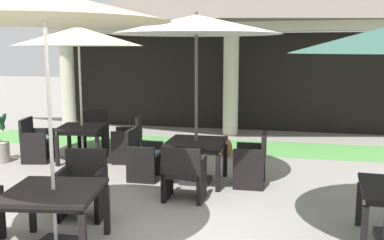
{
  "coord_description": "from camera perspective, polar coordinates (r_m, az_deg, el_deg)",
  "views": [
    {
      "loc": [
        1.63,
        -4.32,
        2.27
      ],
      "look_at": [
        -0.04,
        3.0,
        1.08
      ],
      "focal_mm": 41.56,
      "sensor_mm": 36.0,
      "label": 1
    }
  ],
  "objects": [
    {
      "name": "patio_umbrella_mid_left",
      "position": [
        7.45,
        0.56,
        12.0
      ],
      "size": [
        2.83,
        2.83,
        2.9
      ],
      "color": "#2D2D2D",
      "rests_on": "ground"
    },
    {
      "name": "patio_umbrella_far_back",
      "position": [
        9.18,
        -14.37,
        10.28
      ],
      "size": [
        2.56,
        2.56,
        2.78
      ],
      "color": "#2D2D2D",
      "rests_on": "ground"
    },
    {
      "name": "patio_table_mid_left",
      "position": [
        7.61,
        0.54,
        -3.39
      ],
      "size": [
        0.98,
        0.98,
        0.74
      ],
      "rotation": [
        0.0,
        0.0,
        0.02
      ],
      "color": "black",
      "rests_on": "ground"
    },
    {
      "name": "terracotta_urn",
      "position": [
        9.53,
        4.41,
        -3.55
      ],
      "size": [
        0.26,
        0.26,
        0.48
      ],
      "color": "brown",
      "rests_on": "ground"
    },
    {
      "name": "patio_chair_mid_left_south",
      "position": [
        6.76,
        -1.07,
        -6.93
      ],
      "size": [
        0.61,
        0.53,
        0.85
      ],
      "rotation": [
        0.0,
        0.0,
        0.02
      ],
      "color": "black",
      "rests_on": "ground"
    },
    {
      "name": "patio_chair_mid_left_east",
      "position": [
        7.54,
        7.71,
        -5.24
      ],
      "size": [
        0.52,
        0.6,
        0.9
      ],
      "rotation": [
        0.0,
        0.0,
        -4.69
      ],
      "color": "black",
      "rests_on": "ground"
    },
    {
      "name": "lawn_strip",
      "position": [
        10.61,
        3.75,
        -3.35
      ],
      "size": [
        12.54,
        1.63,
        0.01
      ],
      "primitive_type": "cube",
      "color": "#519347",
      "rests_on": "ground"
    },
    {
      "name": "patio_chair_far_back_north",
      "position": [
        10.27,
        -12.47,
        -1.58
      ],
      "size": [
        0.69,
        0.62,
        0.93
      ],
      "rotation": [
        0.0,
        0.0,
        -2.94
      ],
      "color": "black",
      "rests_on": "ground"
    },
    {
      "name": "patio_table_far_back",
      "position": [
        9.32,
        -13.92,
        -1.36
      ],
      "size": [
        1.02,
        1.02,
        0.74
      ],
      "rotation": [
        0.0,
        0.0,
        0.2
      ],
      "color": "black",
      "rests_on": "ground"
    },
    {
      "name": "patio_chair_far_back_east",
      "position": [
        9.15,
        -8.1,
        -2.67
      ],
      "size": [
        0.65,
        0.68,
        0.94
      ],
      "rotation": [
        0.0,
        0.0,
        -4.52
      ],
      "color": "black",
      "rests_on": "ground"
    },
    {
      "name": "patio_chair_mid_left_west",
      "position": [
        7.9,
        -6.31,
        -4.65
      ],
      "size": [
        0.53,
        0.6,
        0.9
      ],
      "rotation": [
        0.0,
        0.0,
        -1.55
      ],
      "color": "black",
      "rests_on": "ground"
    },
    {
      "name": "background_pavilion",
      "position": [
        12.02,
        5.2,
        13.17
      ],
      "size": [
        10.74,
        2.44,
        4.08
      ],
      "color": "beige",
      "rests_on": "ground"
    },
    {
      "name": "patio_umbrella_near_foreground",
      "position": [
        5.07,
        -18.44,
        13.49
      ],
      "size": [
        2.7,
        2.7,
        2.95
      ],
      "color": "#2D2D2D",
      "rests_on": "ground"
    },
    {
      "name": "patio_chair_far_back_west",
      "position": [
        9.66,
        -19.34,
        -2.58
      ],
      "size": [
        0.63,
        0.71,
        0.89
      ],
      "rotation": [
        0.0,
        0.0,
        -1.37
      ],
      "color": "black",
      "rests_on": "ground"
    },
    {
      "name": "patio_table_near_foreground",
      "position": [
        5.31,
        -17.32,
        -9.4
      ],
      "size": [
        1.16,
        1.16,
        0.72
      ],
      "rotation": [
        0.0,
        0.0,
        0.16
      ],
      "color": "black",
      "rests_on": "ground"
    },
    {
      "name": "patio_chair_near_foreground_north",
      "position": [
        6.3,
        -13.84,
        -8.34
      ],
      "size": [
        0.67,
        0.6,
        0.91
      ],
      "rotation": [
        0.0,
        0.0,
        -2.98
      ],
      "color": "black",
      "rests_on": "ground"
    }
  ]
}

